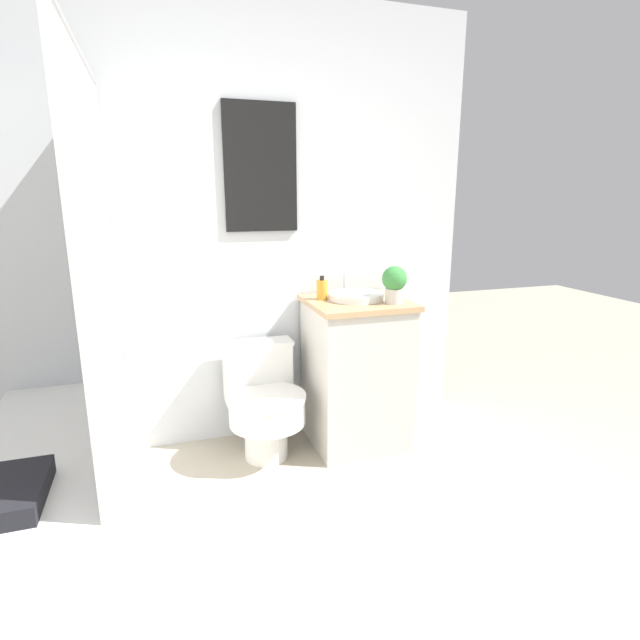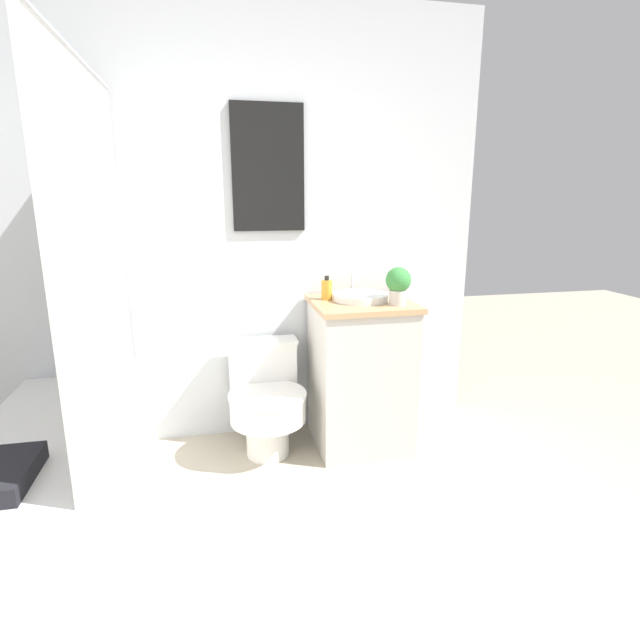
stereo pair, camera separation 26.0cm
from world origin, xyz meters
The scene contains 7 objects.
wall_back centered at (0.01, 2.36, 1.26)m, with size 3.15×0.07×2.50m.
shower_area centered at (-0.76, 1.62, 0.29)m, with size 0.59×1.41×1.98m.
toilet centered at (0.24, 2.06, 0.32)m, with size 0.43×0.54×0.63m.
vanity centered at (0.79, 2.05, 0.44)m, with size 0.56×0.54×0.87m.
sink centered at (0.79, 2.07, 0.89)m, with size 0.32×0.35×0.13m.
soap_bottle centered at (0.61, 2.13, 0.93)m, with size 0.06×0.06×0.14m.
potted_plant centered at (0.95, 1.91, 0.98)m, with size 0.14×0.14×0.21m.
Camera 2 is at (-0.02, -0.59, 1.45)m, focal length 28.00 mm.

